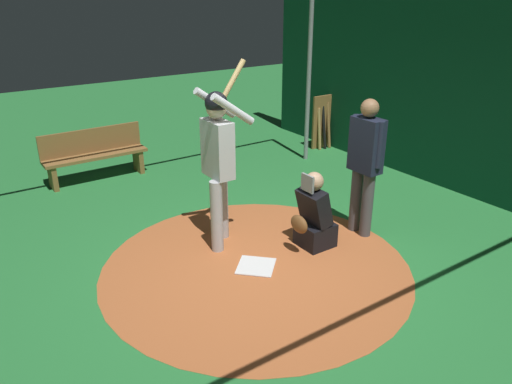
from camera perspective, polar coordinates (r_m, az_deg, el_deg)
The scene contains 10 objects.
ground_plane at distance 5.84m, azimuth 0.00°, elevation -8.63°, with size 25.31×25.31×0.00m, color #287A38.
dirt_circle at distance 5.84m, azimuth 0.00°, elevation -8.61°, with size 3.58×3.58×0.01m, color #B76033.
home_plate at distance 5.83m, azimuth 0.00°, elevation -8.53°, with size 0.42×0.42×0.01m, color white.
batter at distance 5.89m, azimuth -4.35°, elevation 4.44°, with size 0.68×0.49×2.25m.
catcher at distance 6.14m, azimuth 6.65°, elevation -2.97°, with size 0.58×0.40×0.99m.
umpire at distance 6.36m, azimuth 12.46°, elevation 3.59°, with size 0.22×0.49×1.79m.
back_wall at distance 8.06m, azimuth 24.75°, elevation 12.17°, with size 0.22×9.31×3.65m.
cage_frame at distance 5.05m, azimuth 0.00°, elevation 13.56°, with size 6.05×5.44×3.18m.
bat_rack at distance 10.05m, azimuth 7.93°, elevation 7.86°, with size 0.58×0.19×1.05m.
bench at distance 8.68m, azimuth -18.09°, elevation 4.20°, with size 1.68×0.36×0.85m.
Camera 1 is at (2.83, 4.10, 3.04)m, focal length 34.73 mm.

